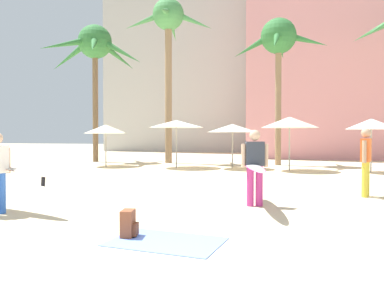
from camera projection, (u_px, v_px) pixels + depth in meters
ground at (154, 266)px, 4.58m from camera, size 120.00×120.00×0.00m
hotel_tower_gray at (182, 8)px, 40.11m from camera, size 14.10×8.20×29.76m
palm_tree_far_left at (279, 43)px, 20.10m from camera, size 4.97×4.91×7.71m
palm_tree_left at (168, 27)px, 21.68m from camera, size 5.15×5.18×9.31m
palm_tree_right at (95, 48)px, 22.73m from camera, size 6.33×6.20×8.12m
cafe_umbrella_0 at (371, 124)px, 16.14m from camera, size 2.10×2.10×2.28m
cafe_umbrella_1 at (106, 129)px, 19.38m from camera, size 2.18×2.18×2.12m
cafe_umbrella_3 at (176, 124)px, 18.56m from camera, size 2.65×2.65×2.31m
cafe_umbrella_4 at (290, 122)px, 16.93m from camera, size 2.51×2.51×2.39m
cafe_umbrella_7 at (232, 128)px, 18.03m from camera, size 2.39×2.39×2.10m
beach_towel at (166, 242)px, 5.61m from camera, size 1.76×1.32×0.01m
backpack at (129, 224)px, 5.89m from camera, size 0.27×0.32×0.42m
person_mid_center at (1, 169)px, 7.68m from camera, size 2.81×1.21×1.63m
person_mid_right at (254, 165)px, 8.34m from camera, size 0.82×2.79×1.69m
person_far_left at (366, 159)px, 9.76m from camera, size 0.34×0.60×1.75m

